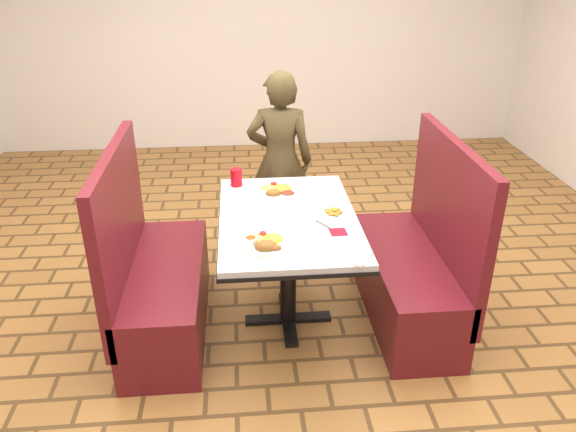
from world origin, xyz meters
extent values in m
plane|color=#A26C35|center=(0.00, 0.00, 0.00)|extent=(7.00, 7.00, 0.00)
cube|color=white|center=(0.00, 3.50, 1.40)|extent=(6.00, 0.04, 2.80)
cube|color=silver|center=(0.00, 0.00, 0.73)|extent=(0.80, 1.20, 0.03)
cube|color=black|center=(0.00, 0.00, 0.70)|extent=(0.81, 1.21, 0.02)
cylinder|color=black|center=(0.00, 0.00, 0.36)|extent=(0.10, 0.10, 0.69)
cube|color=black|center=(0.00, 0.00, 0.01)|extent=(0.55, 0.08, 0.03)
cube|color=black|center=(0.00, 0.00, 0.01)|extent=(0.08, 0.55, 0.03)
cube|color=maroon|center=(-0.75, 0.00, 0.23)|extent=(0.45, 1.20, 0.45)
cube|color=maroon|center=(-0.97, 0.00, 0.70)|extent=(0.06, 1.20, 0.95)
cube|color=maroon|center=(0.75, 0.00, 0.23)|extent=(0.45, 1.20, 0.45)
cube|color=maroon|center=(0.97, 0.00, 0.70)|extent=(0.06, 1.20, 0.95)
imported|color=brown|center=(0.04, 1.08, 0.69)|extent=(0.54, 0.39, 1.38)
cylinder|color=white|center=(-0.14, -0.34, 0.76)|extent=(0.27, 0.27, 0.02)
ellipsoid|color=yellow|center=(-0.11, -0.31, 0.79)|extent=(0.11, 0.11, 0.05)
ellipsoid|color=#A6CE52|center=(-0.19, -0.29, 0.78)|extent=(0.11, 0.09, 0.04)
cylinder|color=red|center=(-0.16, -0.27, 0.79)|extent=(0.04, 0.04, 0.01)
ellipsoid|color=brown|center=(-0.15, -0.40, 0.80)|extent=(0.12, 0.09, 0.07)
ellipsoid|color=brown|center=(-0.10, -0.41, 0.79)|extent=(0.07, 0.05, 0.04)
cylinder|color=white|center=(-0.23, -0.35, 0.79)|extent=(0.07, 0.07, 0.04)
cylinder|color=brown|center=(-0.23, -0.35, 0.81)|extent=(0.05, 0.05, 0.01)
cylinder|color=white|center=(-0.04, 0.33, 0.76)|extent=(0.29, 0.29, 0.02)
ellipsoid|color=yellow|center=(0.00, 0.37, 0.79)|extent=(0.12, 0.12, 0.05)
ellipsoid|color=#A6CE52|center=(-0.09, 0.38, 0.79)|extent=(0.12, 0.10, 0.04)
cylinder|color=red|center=(-0.06, 0.41, 0.79)|extent=(0.04, 0.04, 0.01)
ellipsoid|color=maroon|center=(0.02, 0.29, 0.78)|extent=(0.09, 0.09, 0.03)
ellipsoid|color=brown|center=(-0.07, 0.28, 0.80)|extent=(0.10, 0.07, 0.06)
cylinder|color=white|center=(0.27, 0.00, 0.76)|extent=(0.18, 0.18, 0.01)
cube|color=maroon|center=(0.26, -0.23, 0.75)|extent=(0.10, 0.10, 0.00)
cube|color=silver|center=(0.19, -0.14, 0.75)|extent=(0.08, 0.11, 0.00)
cylinder|color=red|center=(-0.30, 0.49, 0.81)|extent=(0.08, 0.08, 0.11)
cube|color=white|center=(0.26, -0.49, 0.76)|extent=(0.27, 0.25, 0.01)
cube|color=silver|center=(-0.07, -0.32, 0.76)|extent=(0.07, 0.15, 0.00)
cube|color=silver|center=(-0.06, -0.34, 0.76)|extent=(0.06, 0.16, 0.00)
camera|label=1|loc=(-0.26, -2.94, 2.19)|focal=35.00mm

